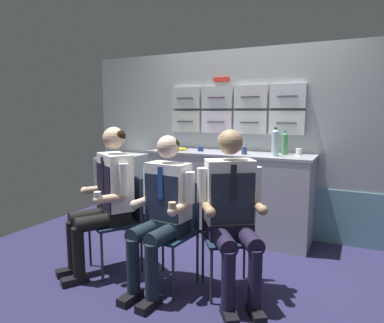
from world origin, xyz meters
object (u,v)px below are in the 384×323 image
Objects in this scene: espresso_cup_small at (244,150)px; sparkling_bottle_green at (285,143)px; folding_chair_right at (174,221)px; folding_chair_by_counter at (227,224)px; crew_member_left at (107,193)px; crew_member_right at (162,207)px; folding_chair_left at (124,212)px; service_trolley at (123,186)px; crew_member_by_counter at (232,206)px; snack_banana at (181,149)px.

sparkling_bottle_green is at bearing 23.93° from espresso_cup_small.
folding_chair_by_counter is at bearing 15.80° from folding_chair_right.
crew_member_left is 0.61m from crew_member_right.
sparkling_bottle_green is (0.64, 1.49, 0.41)m from crew_member_right.
espresso_cup_small is (0.23, 1.15, 0.49)m from folding_chair_right.
crew_member_left is (-0.08, -0.13, 0.20)m from folding_chair_left.
espresso_cup_small is (0.86, 1.25, 0.29)m from crew_member_left.
crew_member_right is (-0.01, -0.16, 0.16)m from folding_chair_right.
folding_chair_left is 1.44m from espresso_cup_small.
service_trolley is 1.47m from crew_member_left.
folding_chair_by_counter is 0.66× the size of crew_member_by_counter.
espresso_cup_small is (0.25, 1.31, 0.33)m from crew_member_right.
folding_chair_by_counter is at bearing 32.72° from crew_member_right.
folding_chair_right is at bearing -3.81° from folding_chair_left.
service_trolley reaches higher than folding_chair_by_counter.
crew_member_right reaches higher than snack_banana.
folding_chair_right is (0.62, 0.10, -0.20)m from crew_member_left.
folding_chair_left is 1.00× the size of folding_chair_by_counter.
folding_chair_left is 0.58m from crew_member_right.
crew_member_by_counter reaches higher than folding_chair_left.
snack_banana is (0.08, 1.24, 0.27)m from crew_member_left.
snack_banana reaches higher than folding_chair_by_counter.
espresso_cup_small reaches higher than snack_banana.
folding_chair_right is at bearing 9.06° from crew_member_left.
crew_member_left reaches higher than crew_member_right.
service_trolley is 1.00m from snack_banana.
crew_member_left is 1.04× the size of crew_member_right.
snack_banana is at bearing -179.44° from espresso_cup_small.
sparkling_bottle_green is 1.49× the size of snack_banana.
folding_chair_right is 0.68× the size of crew_member_right.
service_trolley is 3.38× the size of sparkling_bottle_green.
crew_member_by_counter is at bearing -94.87° from sparkling_bottle_green.
folding_chair_by_counter is at bearing -29.11° from service_trolley.
snack_banana is at bearing 133.44° from folding_chair_by_counter.
sparkling_bottle_green is 0.44m from espresso_cup_small.
folding_chair_right is at bearing -39.11° from service_trolley.
folding_chair_right and folding_chair_by_counter have the same top height.
crew_member_left reaches higher than sparkling_bottle_green.
folding_chair_by_counter is at bearing -46.56° from snack_banana.
crew_member_right is 7.22× the size of snack_banana.
crew_member_right reaches higher than espresso_cup_small.
crew_member_by_counter is at bearing -47.46° from snack_banana.
snack_banana is (-0.54, 1.14, 0.47)m from folding_chair_right.
crew_member_right is 1.46× the size of folding_chair_by_counter.
folding_chair_left is 0.65× the size of crew_member_left.
folding_chair_by_counter is at bearing -99.59° from sparkling_bottle_green.
snack_banana is at bearing -171.16° from sparkling_bottle_green.
crew_member_right is at bearing -113.38° from sparkling_bottle_green.
snack_banana is (-1.17, -0.18, -0.10)m from sparkling_bottle_green.
crew_member_by_counter reaches higher than folding_chair_right.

